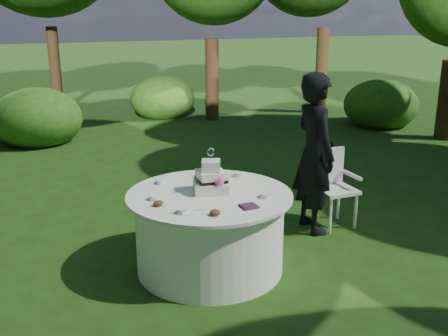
% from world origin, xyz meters
% --- Properties ---
extents(ground, '(80.00, 80.00, 0.00)m').
position_xyz_m(ground, '(0.00, 0.00, 0.00)').
color(ground, '#1B330D').
rests_on(ground, ground).
extents(napkins, '(0.14, 0.14, 0.02)m').
position_xyz_m(napkins, '(0.17, -0.48, 0.78)').
color(napkins, '#461E36').
rests_on(napkins, table).
extents(feather_plume, '(0.48, 0.07, 0.01)m').
position_xyz_m(feather_plume, '(-0.27, -0.33, 0.78)').
color(feather_plume, white).
rests_on(feather_plume, table).
extents(guest, '(0.51, 0.70, 1.79)m').
position_xyz_m(guest, '(1.44, 0.40, 0.90)').
color(guest, black).
rests_on(guest, ground).
extents(table, '(1.56, 1.56, 0.77)m').
position_xyz_m(table, '(0.00, 0.00, 0.39)').
color(table, white).
rests_on(table, ground).
extents(cake, '(0.40, 0.40, 0.43)m').
position_xyz_m(cake, '(0.04, 0.05, 0.88)').
color(cake, silver).
rests_on(cake, table).
extents(chair, '(0.45, 0.44, 0.89)m').
position_xyz_m(chair, '(1.73, 0.43, 0.52)').
color(chair, silver).
rests_on(chair, ground).
extents(votives, '(1.11, 0.94, 0.04)m').
position_xyz_m(votives, '(-0.07, 0.04, 0.79)').
color(votives, white).
rests_on(votives, table).
extents(petal_cups, '(0.45, 0.50, 0.05)m').
position_xyz_m(petal_cups, '(-0.36, -0.32, 0.79)').
color(petal_cups, '#562D16').
rests_on(petal_cups, table).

